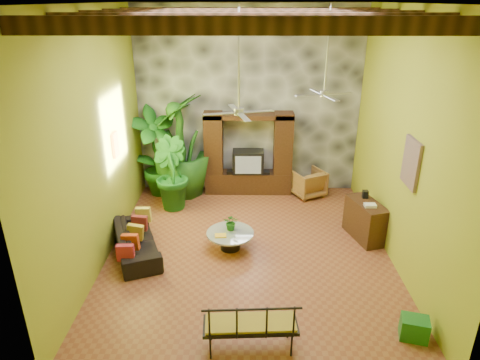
{
  "coord_description": "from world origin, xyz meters",
  "views": [
    {
      "loc": [
        -0.09,
        -7.96,
        5.07
      ],
      "look_at": [
        -0.19,
        0.2,
        1.6
      ],
      "focal_mm": 32.0,
      "sensor_mm": 36.0,
      "label": 1
    }
  ],
  "objects_px": {
    "entertainment_center": "(248,160)",
    "tall_plant_c": "(181,145)",
    "tall_plant_b": "(170,174)",
    "green_bin": "(414,328)",
    "coffee_table": "(230,238)",
    "ceiling_fan_front": "(239,100)",
    "ceiling_fan_back": "(325,84)",
    "sofa": "(136,241)",
    "tall_plant_a": "(155,152)",
    "wicker_armchair": "(308,183)",
    "side_console": "(365,220)",
    "iron_bench": "(251,324)"
  },
  "relations": [
    {
      "from": "wicker_armchair",
      "to": "side_console",
      "type": "xyz_separation_m",
      "value": [
        0.99,
        -2.29,
        0.07
      ]
    },
    {
      "from": "tall_plant_a",
      "to": "side_console",
      "type": "bearing_deg",
      "value": -23.96
    },
    {
      "from": "tall_plant_c",
      "to": "coffee_table",
      "type": "xyz_separation_m",
      "value": [
        1.43,
        -2.93,
        -1.15
      ]
    },
    {
      "from": "ceiling_fan_back",
      "to": "wicker_armchair",
      "type": "xyz_separation_m",
      "value": [
        0.06,
        1.72,
        -3.03
      ]
    },
    {
      "from": "sofa",
      "to": "tall_plant_a",
      "type": "distance_m",
      "value": 3.15
    },
    {
      "from": "tall_plant_b",
      "to": "green_bin",
      "type": "bearing_deg",
      "value": -45.18
    },
    {
      "from": "tall_plant_c",
      "to": "coffee_table",
      "type": "height_order",
      "value": "tall_plant_c"
    },
    {
      "from": "wicker_armchair",
      "to": "tall_plant_a",
      "type": "relative_size",
      "value": 0.33
    },
    {
      "from": "ceiling_fan_back",
      "to": "tall_plant_c",
      "type": "bearing_deg",
      "value": 151.63
    },
    {
      "from": "ceiling_fan_front",
      "to": "wicker_armchair",
      "type": "distance_m",
      "value": 4.86
    },
    {
      "from": "wicker_armchair",
      "to": "side_console",
      "type": "relative_size",
      "value": 0.74
    },
    {
      "from": "ceiling_fan_back",
      "to": "iron_bench",
      "type": "height_order",
      "value": "ceiling_fan_back"
    },
    {
      "from": "entertainment_center",
      "to": "coffee_table",
      "type": "distance_m",
      "value": 3.12
    },
    {
      "from": "ceiling_fan_front",
      "to": "tall_plant_a",
      "type": "distance_m",
      "value": 4.6
    },
    {
      "from": "entertainment_center",
      "to": "tall_plant_c",
      "type": "xyz_separation_m",
      "value": [
        -1.83,
        -0.08,
        0.44
      ]
    },
    {
      "from": "sofa",
      "to": "tall_plant_c",
      "type": "relative_size",
      "value": 0.71
    },
    {
      "from": "ceiling_fan_back",
      "to": "coffee_table",
      "type": "bearing_deg",
      "value": -151.73
    },
    {
      "from": "ceiling_fan_back",
      "to": "coffee_table",
      "type": "height_order",
      "value": "ceiling_fan_back"
    },
    {
      "from": "tall_plant_b",
      "to": "tall_plant_c",
      "type": "height_order",
      "value": "tall_plant_c"
    },
    {
      "from": "ceiling_fan_back",
      "to": "green_bin",
      "type": "bearing_deg",
      "value": -74.3
    },
    {
      "from": "iron_bench",
      "to": "side_console",
      "type": "bearing_deg",
      "value": 49.78
    },
    {
      "from": "tall_plant_b",
      "to": "side_console",
      "type": "bearing_deg",
      "value": -18.13
    },
    {
      "from": "side_console",
      "to": "coffee_table",
      "type": "bearing_deg",
      "value": 172.89
    },
    {
      "from": "entertainment_center",
      "to": "tall_plant_c",
      "type": "bearing_deg",
      "value": -177.42
    },
    {
      "from": "tall_plant_a",
      "to": "green_bin",
      "type": "height_order",
      "value": "tall_plant_a"
    },
    {
      "from": "tall_plant_a",
      "to": "ceiling_fan_back",
      "type": "bearing_deg",
      "value": -22.77
    },
    {
      "from": "wicker_armchair",
      "to": "iron_bench",
      "type": "bearing_deg",
      "value": 47.45
    },
    {
      "from": "coffee_table",
      "to": "ceiling_fan_front",
      "type": "bearing_deg",
      "value": -68.84
    },
    {
      "from": "tall_plant_c",
      "to": "coffee_table",
      "type": "distance_m",
      "value": 3.46
    },
    {
      "from": "green_bin",
      "to": "tall_plant_a",
      "type": "bearing_deg",
      "value": 133.41
    },
    {
      "from": "coffee_table",
      "to": "sofa",
      "type": "bearing_deg",
      "value": -174.64
    },
    {
      "from": "tall_plant_c",
      "to": "side_console",
      "type": "relative_size",
      "value": 2.54
    },
    {
      "from": "wicker_armchair",
      "to": "tall_plant_a",
      "type": "distance_m",
      "value": 4.27
    },
    {
      "from": "ceiling_fan_back",
      "to": "sofa",
      "type": "distance_m",
      "value": 5.23
    },
    {
      "from": "ceiling_fan_front",
      "to": "tall_plant_b",
      "type": "bearing_deg",
      "value": 125.35
    },
    {
      "from": "sofa",
      "to": "tall_plant_a",
      "type": "relative_size",
      "value": 0.81
    },
    {
      "from": "ceiling_fan_front",
      "to": "side_console",
      "type": "height_order",
      "value": "ceiling_fan_front"
    },
    {
      "from": "entertainment_center",
      "to": "tall_plant_a",
      "type": "height_order",
      "value": "tall_plant_a"
    },
    {
      "from": "wicker_armchair",
      "to": "tall_plant_b",
      "type": "height_order",
      "value": "tall_plant_b"
    },
    {
      "from": "wicker_armchair",
      "to": "coffee_table",
      "type": "bearing_deg",
      "value": 26.98
    },
    {
      "from": "tall_plant_c",
      "to": "green_bin",
      "type": "distance_m",
      "value": 7.27
    },
    {
      "from": "entertainment_center",
      "to": "iron_bench",
      "type": "height_order",
      "value": "entertainment_center"
    },
    {
      "from": "entertainment_center",
      "to": "iron_bench",
      "type": "distance_m",
      "value": 6.02
    },
    {
      "from": "ceiling_fan_back",
      "to": "side_console",
      "type": "relative_size",
      "value": 1.68
    },
    {
      "from": "ceiling_fan_back",
      "to": "sofa",
      "type": "bearing_deg",
      "value": -162.5
    },
    {
      "from": "tall_plant_c",
      "to": "side_console",
      "type": "distance_m",
      "value": 5.19
    },
    {
      "from": "green_bin",
      "to": "wicker_armchair",
      "type": "bearing_deg",
      "value": 100.33
    },
    {
      "from": "ceiling_fan_back",
      "to": "tall_plant_a",
      "type": "height_order",
      "value": "ceiling_fan_back"
    },
    {
      "from": "tall_plant_a",
      "to": "tall_plant_c",
      "type": "xyz_separation_m",
      "value": [
        0.69,
        0.12,
        0.16
      ]
    },
    {
      "from": "tall_plant_a",
      "to": "tall_plant_b",
      "type": "distance_m",
      "value": 0.97
    }
  ]
}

